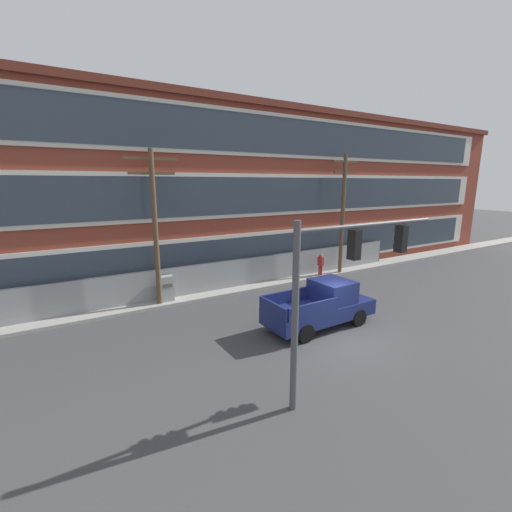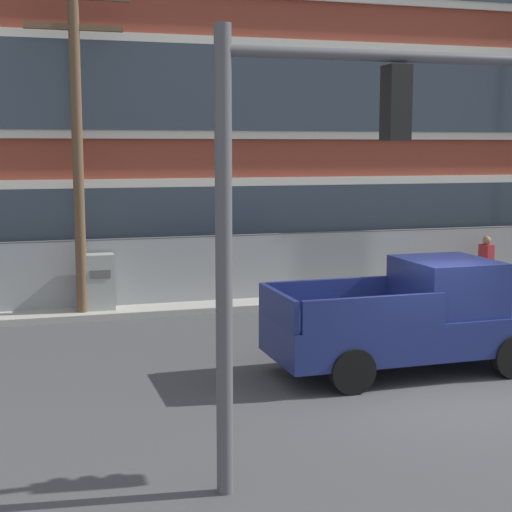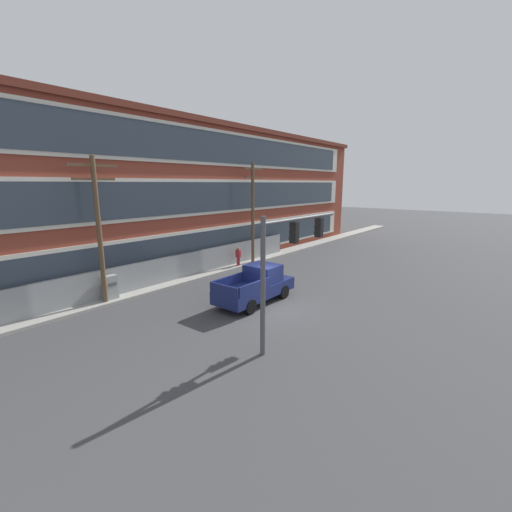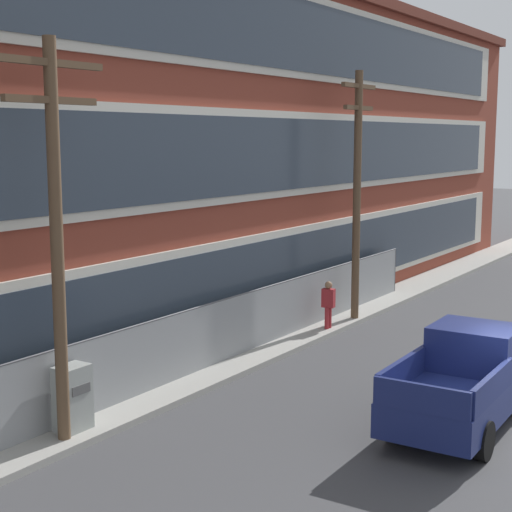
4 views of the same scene
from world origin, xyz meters
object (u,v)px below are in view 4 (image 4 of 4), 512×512
(utility_pole_midblock, at_px, (357,187))
(electrical_cabinet, at_px, (73,401))
(pickup_truck_navy, at_px, (466,381))
(utility_pole_near_corner, at_px, (56,224))
(pedestrian_near_cabinet, at_px, (328,303))

(utility_pole_midblock, bearing_deg, electrical_cabinet, 178.25)
(pickup_truck_navy, distance_m, utility_pole_midblock, 10.28)
(pickup_truck_navy, relative_size, utility_pole_near_corner, 0.66)
(utility_pole_midblock, xyz_separation_m, pedestrian_near_cabinet, (-1.79, 0.06, -3.64))
(utility_pole_near_corner, relative_size, utility_pole_midblock, 0.97)
(utility_pole_midblock, distance_m, electrical_cabinet, 13.12)
(electrical_cabinet, bearing_deg, pedestrian_near_cabinet, -1.70)
(electrical_cabinet, distance_m, pedestrian_near_cabinet, 10.75)
(utility_pole_midblock, relative_size, electrical_cabinet, 5.42)
(pedestrian_near_cabinet, bearing_deg, utility_pole_midblock, -2.02)
(pickup_truck_navy, height_order, electrical_cabinet, pickup_truck_navy)
(utility_pole_midblock, bearing_deg, utility_pole_near_corner, 179.20)
(utility_pole_near_corner, xyz_separation_m, pedestrian_near_cabinet, (11.19, -0.12, -3.59))
(pickup_truck_navy, bearing_deg, utility_pole_near_corner, 131.48)
(pedestrian_near_cabinet, bearing_deg, utility_pole_near_corner, 179.39)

